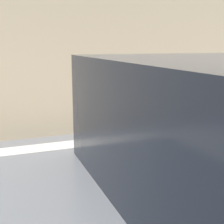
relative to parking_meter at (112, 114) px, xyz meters
name	(u,v)px	position (x,y,z in m)	size (l,w,h in m)	color
sidewalk	(103,171)	(0.32, 1.18, -1.13)	(24.00, 2.80, 0.14)	#BCB7AD
parking_meter	(112,114)	(0.00, 0.00, 0.00)	(0.20, 0.16, 1.49)	gray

